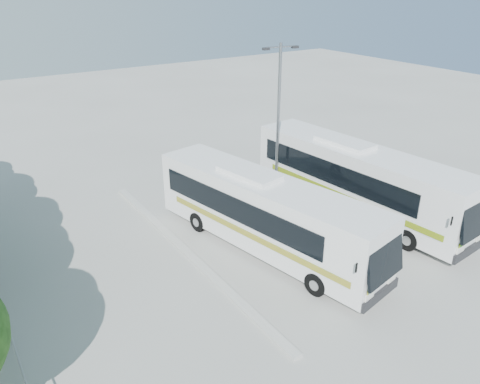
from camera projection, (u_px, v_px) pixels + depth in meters
ground at (251, 257)px, 21.07m from camera, size 100.00×100.00×0.00m
kerb_divider at (185, 251)px, 21.40m from camera, size 0.40×16.00×0.15m
coach_main at (265, 212)px, 21.00m from camera, size 4.64×12.40×3.37m
coach_adjacent at (358, 178)px, 24.37m from camera, size 3.63×12.92×3.54m
lamppost at (278, 115)px, 25.33m from camera, size 2.07×0.50×8.46m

